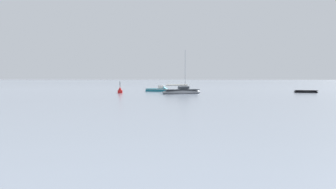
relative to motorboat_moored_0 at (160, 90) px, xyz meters
name	(u,v)px	position (x,y,z in m)	size (l,w,h in m)	color
motorboat_moored_0	(160,90)	(0.00, 0.00, 0.00)	(5.29, 2.57, 1.93)	#197084
rowboat_moored_4	(306,92)	(28.25, -1.70, -0.10)	(4.56, 1.98, 0.70)	black
sailboat_moored_1	(182,92)	(5.11, -8.85, 0.06)	(7.51, 5.14, 8.12)	gray
channel_buoy	(120,91)	(-6.31, -8.25, 0.17)	(0.90, 0.90, 2.30)	red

